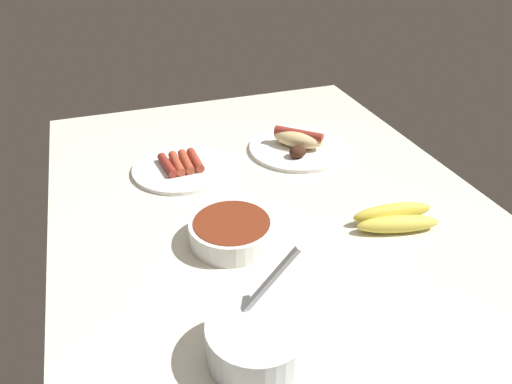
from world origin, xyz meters
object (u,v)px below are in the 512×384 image
plate_hotdog_assembled (298,144)px  bowl_chili (232,230)px  bowl_coleslaw (257,338)px  banana_bunch (395,218)px  plate_sausages (182,167)px

plate_hotdog_assembled → bowl_chili: plate_hotdog_assembled is taller
plate_hotdog_assembled → bowl_coleslaw: size_ratio=1.60×
banana_bunch → bowl_chili: bearing=79.7°
bowl_chili → plate_sausages: (29.95, 3.41, -1.62)cm
plate_sausages → bowl_coleslaw: (-56.75, 0.82, 2.66)cm
bowl_chili → plate_sausages: bowl_chili is taller
plate_hotdog_assembled → banana_bunch: size_ratio=1.41×
plate_sausages → banana_bunch: (-35.72, -35.17, 0.99)cm
plate_sausages → bowl_chili: bearing=-173.5°
plate_hotdog_assembled → bowl_coleslaw: 64.92cm
plate_hotdog_assembled → bowl_chili: 40.30cm
bowl_coleslaw → bowl_chili: bearing=-9.0°
banana_bunch → plate_sausages: bearing=44.6°
plate_hotdog_assembled → bowl_coleslaw: bowl_coleslaw is taller
plate_sausages → banana_bunch: 50.14cm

